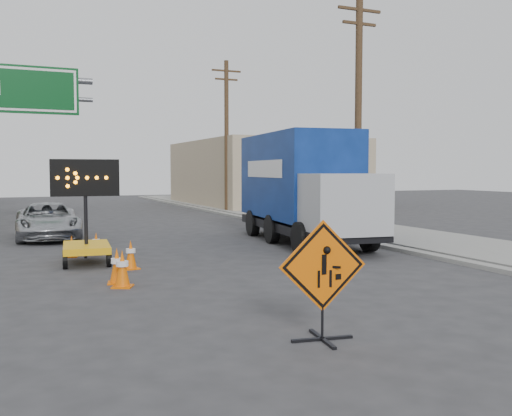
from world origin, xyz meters
TOP-DOWN VIEW (x-y plane):
  - ground at (0.00, 0.00)m, footprint 100.00×100.00m
  - curb_right at (7.20, 15.00)m, footprint 0.40×60.00m
  - sidewalk_right at (9.50, 15.00)m, footprint 4.00×60.00m
  - building_right_far at (13.00, 30.00)m, footprint 10.00×14.00m
  - utility_pole_near at (8.00, 10.00)m, footprint 1.80×0.26m
  - utility_pole_far at (8.00, 24.00)m, footprint 1.80×0.26m
  - construction_sign at (0.27, -0.81)m, footprint 1.34×0.96m
  - arrow_board at (-2.08, 7.76)m, footprint 1.78×2.07m
  - pickup_truck at (-2.69, 14.27)m, footprint 2.29×4.80m
  - box_truck at (5.43, 9.54)m, footprint 3.30×8.25m
  - cone_a at (-1.76, 4.25)m, footprint 0.54×0.54m
  - cone_b at (-1.79, 4.72)m, footprint 0.48×0.48m
  - cone_c at (-1.15, 6.45)m, footprint 0.44×0.44m
  - cone_d at (-1.61, 9.37)m, footprint 0.41×0.41m
  - cone_e at (-2.33, 9.15)m, footprint 0.39×0.39m

SIDE VIEW (x-z plane):
  - ground at x=0.00m, z-range 0.00..0.00m
  - curb_right at x=7.20m, z-range 0.00..0.12m
  - sidewalk_right at x=9.50m, z-range 0.00..0.15m
  - cone_e at x=-2.33m, z-range 0.00..0.63m
  - cone_d at x=-1.61m, z-range 0.00..0.67m
  - cone_c at x=-1.15m, z-range 0.00..0.75m
  - cone_b at x=-1.79m, z-range 0.00..0.80m
  - cone_a at x=-1.76m, z-range 0.00..0.81m
  - arrow_board at x=-2.08m, z-range -0.77..2.04m
  - pickup_truck at x=-2.69m, z-range 0.00..1.32m
  - construction_sign at x=0.27m, z-range 0.05..1.84m
  - box_truck at x=5.43m, z-range -0.18..3.63m
  - building_right_far at x=13.00m, z-range 0.00..4.60m
  - utility_pole_near at x=8.00m, z-range 0.18..9.18m
  - utility_pole_far at x=8.00m, z-range 0.18..9.18m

